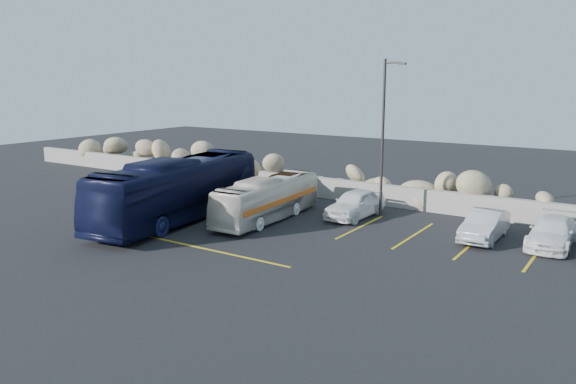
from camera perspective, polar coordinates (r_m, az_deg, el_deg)
The scene contains 10 objects.
ground at distance 23.04m, azimuth -6.30°, elevation -6.42°, with size 90.00×90.00×0.00m, color black.
seawall at distance 32.72m, azimuth 7.16°, elevation 0.02°, with size 60.00×0.40×1.20m, color gray.
riprap_pile at distance 33.66m, azimuth 8.10°, elevation 1.53°, with size 54.00×2.80×2.60m, color #8F7D5E, non-canonical shape.
parking_lines at distance 25.30m, azimuth 10.12°, elevation -4.88°, with size 18.16×9.36×0.01m.
lamppost at distance 28.87m, azimuth 9.71°, elevation 5.84°, with size 1.14×0.18×8.00m.
vintage_bus at distance 28.36m, azimuth -2.10°, elevation -0.69°, with size 1.81×7.73×2.15m, color silver.
tour_coach at distance 28.70m, azimuth -11.08°, elevation 0.26°, with size 2.64×11.29×3.15m, color black.
car_a at distance 29.07m, azimuth 6.82°, elevation -1.19°, with size 1.69×4.19×1.43m, color white.
car_b at distance 26.43m, azimuth 19.33°, elevation -3.21°, with size 1.37×3.92×1.29m, color #B3B3B8.
car_c at distance 26.47m, azimuth 25.26°, elevation -3.74°, with size 1.71×4.21×1.22m, color white.
Camera 1 is at (14.07, -16.82, 7.06)m, focal length 35.00 mm.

